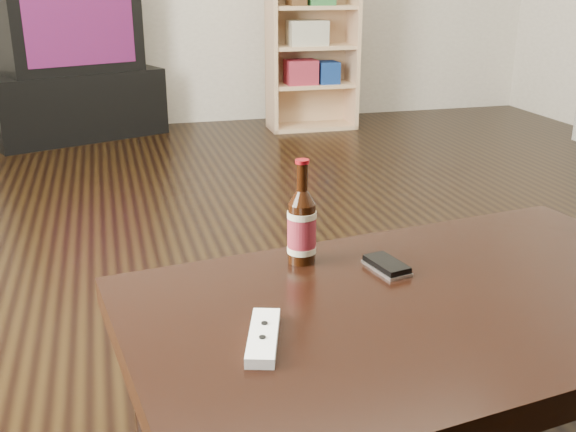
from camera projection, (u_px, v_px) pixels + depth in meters
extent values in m
cube|color=black|center=(351.00, 301.00, 2.23)|extent=(5.00, 6.00, 0.01)
cube|color=black|center=(74.00, 104.00, 4.43)|extent=(1.20, 0.89, 0.43)
cube|color=black|center=(65.00, 21.00, 4.26)|extent=(0.95, 0.78, 0.62)
cube|color=#A91216|center=(80.00, 24.00, 4.06)|extent=(0.63, 0.25, 0.49)
cube|color=tan|center=(271.00, 48.00, 4.49)|extent=(0.03, 0.27, 1.12)
cube|color=tan|center=(352.00, 46.00, 4.63)|extent=(0.03, 0.27, 1.12)
cube|color=tan|center=(312.00, 126.00, 4.74)|extent=(0.60, 0.28, 0.03)
cube|color=tan|center=(307.00, 45.00, 4.67)|extent=(0.60, 0.03, 1.12)
cube|color=tan|center=(312.00, 85.00, 4.64)|extent=(0.55, 0.25, 0.03)
cube|color=tan|center=(312.00, 47.00, 4.56)|extent=(0.55, 0.25, 0.03)
cube|color=tan|center=(313.00, 7.00, 4.47)|extent=(0.55, 0.25, 0.03)
cube|color=maroon|center=(301.00, 72.00, 4.58)|extent=(0.21, 0.17, 0.16)
cube|color=navy|center=(327.00, 72.00, 4.62)|extent=(0.14, 0.17, 0.15)
cube|color=#BCB7A5|center=(307.00, 33.00, 4.50)|extent=(0.26, 0.17, 0.16)
cube|color=black|center=(432.00, 310.00, 1.29)|extent=(1.25, 0.83, 0.06)
cylinder|color=black|center=(150.00, 394.00, 1.41)|extent=(0.08, 0.08, 0.38)
cylinder|color=black|center=(529.00, 306.00, 1.78)|extent=(0.08, 0.08, 0.38)
cylinder|color=black|center=(302.00, 233.00, 1.42)|extent=(0.07, 0.07, 0.13)
cylinder|color=maroon|center=(302.00, 232.00, 1.42)|extent=(0.08, 0.08, 0.08)
cylinder|color=#C1B49A|center=(302.00, 214.00, 1.41)|extent=(0.08, 0.08, 0.01)
cylinder|color=#C1B49A|center=(302.00, 249.00, 1.43)|extent=(0.08, 0.08, 0.01)
cone|color=black|center=(302.00, 197.00, 1.39)|extent=(0.07, 0.07, 0.03)
cylinder|color=black|center=(302.00, 177.00, 1.38)|extent=(0.03, 0.03, 0.06)
cylinder|color=#A00E16|center=(302.00, 161.00, 1.37)|extent=(0.04, 0.04, 0.01)
cube|color=silver|center=(386.00, 268.00, 1.40)|extent=(0.08, 0.12, 0.01)
cube|color=black|center=(387.00, 265.00, 1.40)|extent=(0.07, 0.11, 0.02)
cylinder|color=silver|center=(396.00, 267.00, 1.37)|extent=(0.02, 0.02, 0.00)
cube|color=white|center=(263.00, 337.00, 1.12)|extent=(0.10, 0.18, 0.02)
cylinder|color=black|center=(264.00, 323.00, 1.15)|extent=(0.01, 0.01, 0.00)
cylinder|color=black|center=(262.00, 337.00, 1.10)|extent=(0.01, 0.01, 0.00)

